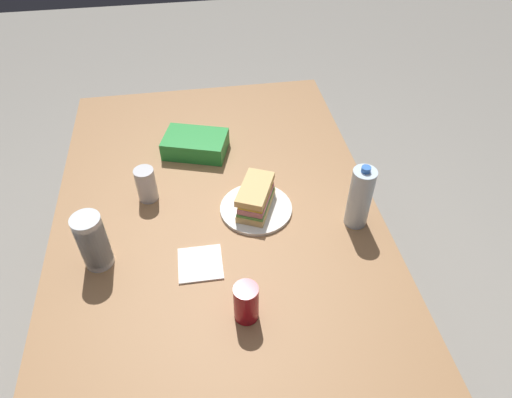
# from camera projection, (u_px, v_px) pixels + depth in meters

# --- Properties ---
(ground_plane) EXTENTS (8.00, 8.00, 0.00)m
(ground_plane) POSITION_uv_depth(u_px,v_px,m) (228.00, 341.00, 2.02)
(ground_plane) COLOR gray
(dining_table) EXTENTS (1.67, 1.06, 0.78)m
(dining_table) POSITION_uv_depth(u_px,v_px,m) (220.00, 238.00, 1.54)
(dining_table) COLOR #9E7047
(dining_table) RESTS_ON ground_plane
(paper_plate) EXTENTS (0.24, 0.24, 0.01)m
(paper_plate) POSITION_uv_depth(u_px,v_px,m) (256.00, 209.00, 1.52)
(paper_plate) COLOR white
(paper_plate) RESTS_ON dining_table
(sandwich) EXTENTS (0.21, 0.15, 0.08)m
(sandwich) POSITION_uv_depth(u_px,v_px,m) (256.00, 198.00, 1.49)
(sandwich) COLOR #DBB26B
(sandwich) RESTS_ON paper_plate
(soda_can_red) EXTENTS (0.07, 0.07, 0.12)m
(soda_can_red) POSITION_uv_depth(u_px,v_px,m) (246.00, 303.00, 1.19)
(soda_can_red) COLOR maroon
(soda_can_red) RESTS_ON dining_table
(chip_bag) EXTENTS (0.21, 0.26, 0.07)m
(chip_bag) POSITION_uv_depth(u_px,v_px,m) (195.00, 144.00, 1.72)
(chip_bag) COLOR #268C38
(chip_bag) RESTS_ON dining_table
(water_bottle_tall) EXTENTS (0.07, 0.07, 0.23)m
(water_bottle_tall) POSITION_uv_depth(u_px,v_px,m) (360.00, 198.00, 1.41)
(water_bottle_tall) COLOR silver
(water_bottle_tall) RESTS_ON dining_table
(plastic_cup_stack) EXTENTS (0.08, 0.08, 0.18)m
(plastic_cup_stack) POSITION_uv_depth(u_px,v_px,m) (93.00, 241.00, 1.30)
(plastic_cup_stack) COLOR silver
(plastic_cup_stack) RESTS_ON dining_table
(soda_can_silver) EXTENTS (0.07, 0.07, 0.12)m
(soda_can_silver) POSITION_uv_depth(u_px,v_px,m) (146.00, 184.00, 1.52)
(soda_can_silver) COLOR silver
(soda_can_silver) RESTS_ON dining_table
(paper_napkin) EXTENTS (0.13, 0.13, 0.01)m
(paper_napkin) POSITION_uv_depth(u_px,v_px,m) (200.00, 264.00, 1.35)
(paper_napkin) COLOR white
(paper_napkin) RESTS_ON dining_table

